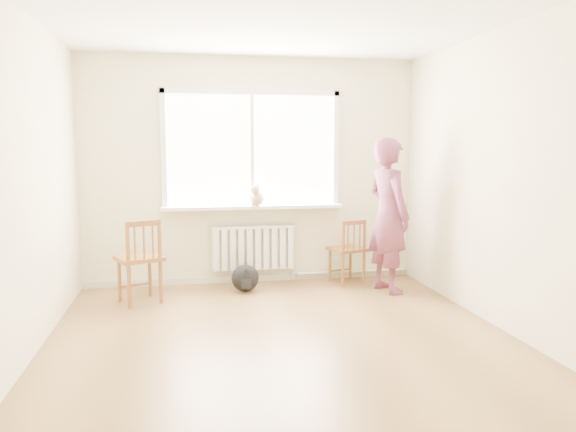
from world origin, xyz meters
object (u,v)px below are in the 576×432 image
person (388,215)px  chair_left (141,261)px  chair_right (349,251)px  backpack (245,278)px  cat (256,196)px

person → chair_left: bearing=75.9°
chair_left → chair_right: 2.43m
chair_right → backpack: 1.30m
chair_left → backpack: bearing=170.9°
person → cat: person is taller
chair_left → person: bearing=157.6°
chair_left → chair_right: bearing=167.1°
chair_left → backpack: 1.20m
chair_left → backpack: size_ratio=2.86×
person → cat: 1.55m
chair_left → chair_right: chair_left is taller
chair_left → chair_right: (2.39, 0.41, -0.06)m
chair_right → backpack: bearing=-9.7°
chair_right → backpack: (-1.27, -0.14, -0.24)m
chair_right → cat: size_ratio=1.91×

